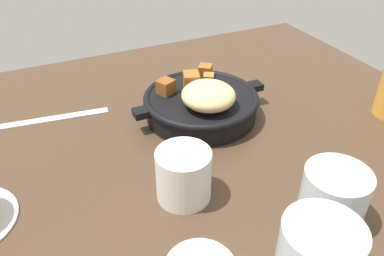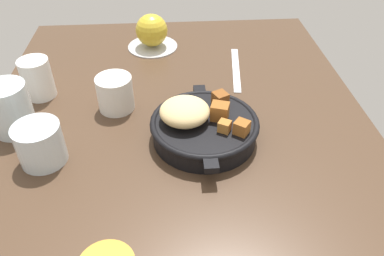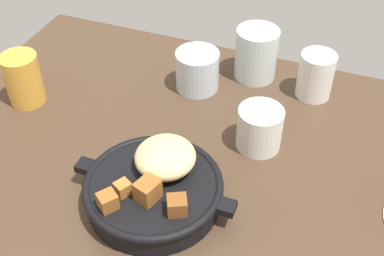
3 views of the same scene
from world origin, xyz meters
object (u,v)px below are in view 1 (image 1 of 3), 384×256
Objects in this scene: butter_knife at (49,119)px; ceramic_mug_white at (184,175)px; water_glass_short at (333,197)px; cast_iron_skillet at (202,102)px.

ceramic_mug_white reaches higher than butter_knife.
water_glass_short reaches higher than butter_knife.
ceramic_mug_white is at bearing -37.54° from water_glass_short.
cast_iron_skillet is 3.04× the size of water_glass_short.
water_glass_short is (-3.96, 27.90, 0.67)cm from cast_iron_skillet.
cast_iron_skillet reaches higher than water_glass_short.
cast_iron_skillet is 26.61cm from butter_knife.
water_glass_short is (-28.33, 38.21, 3.48)cm from butter_knife.
butter_knife is at bearing -22.93° from cast_iron_skillet.
water_glass_short is (-14.71, 11.30, 0.09)cm from ceramic_mug_white.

